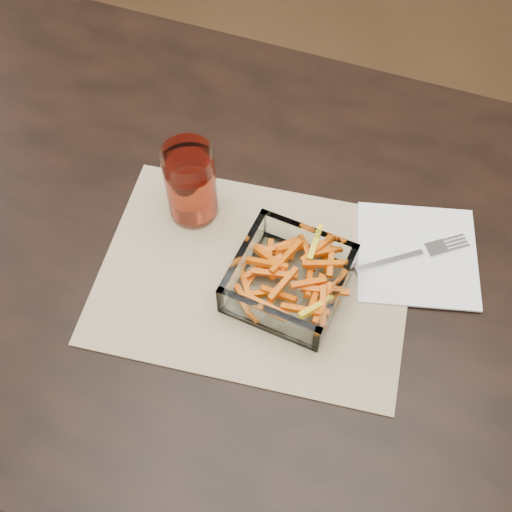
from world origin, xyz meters
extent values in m
plane|color=#331E0F|center=(0.00, 0.00, 0.00)|extent=(4.50, 4.50, 0.00)
cube|color=black|center=(0.00, 0.00, 0.73)|extent=(1.60, 0.90, 0.03)
cylinder|color=black|center=(-0.72, 0.37, 0.36)|extent=(0.06, 0.06, 0.72)
cube|color=tan|center=(-0.04, -0.04, 0.75)|extent=(0.49, 0.38, 0.00)
cube|color=white|center=(0.01, -0.04, 0.76)|extent=(0.16, 0.16, 0.01)
cube|color=white|center=(0.02, 0.03, 0.78)|extent=(0.15, 0.02, 0.06)
cube|color=white|center=(0.00, -0.11, 0.78)|extent=(0.15, 0.02, 0.06)
cube|color=white|center=(-0.06, -0.04, 0.78)|extent=(0.02, 0.15, 0.06)
cube|color=white|center=(0.08, -0.05, 0.78)|extent=(0.02, 0.15, 0.06)
cylinder|color=white|center=(-0.17, 0.04, 0.82)|extent=(0.08, 0.08, 0.13)
cylinder|color=#AF2E19|center=(-0.17, 0.04, 0.81)|extent=(0.07, 0.07, 0.09)
cube|color=white|center=(0.17, 0.08, 0.76)|extent=(0.22, 0.22, 0.00)
cube|color=silver|center=(0.14, 0.05, 0.76)|extent=(0.09, 0.07, 0.00)
cube|color=silver|center=(0.20, 0.10, 0.76)|extent=(0.04, 0.04, 0.00)
cube|color=silver|center=(0.22, 0.12, 0.76)|extent=(0.03, 0.02, 0.00)
cube|color=silver|center=(0.22, 0.12, 0.76)|extent=(0.03, 0.02, 0.00)
cube|color=silver|center=(0.23, 0.11, 0.76)|extent=(0.03, 0.02, 0.00)
cube|color=silver|center=(0.23, 0.11, 0.76)|extent=(0.03, 0.02, 0.00)
camera|label=1|loc=(0.12, -0.48, 1.57)|focal=45.00mm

